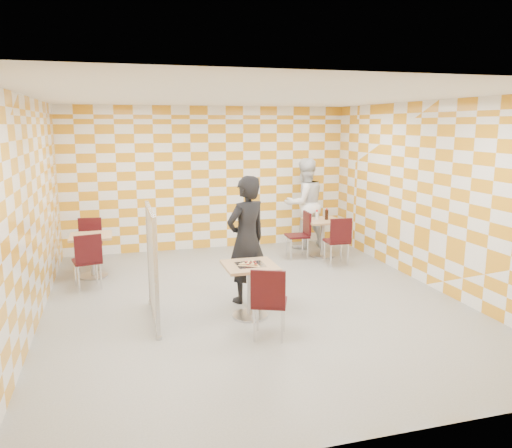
{
  "coord_description": "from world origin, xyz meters",
  "views": [
    {
      "loc": [
        -1.9,
        -6.88,
        2.62
      ],
      "look_at": [
        0.1,
        0.2,
        1.15
      ],
      "focal_mm": 35.0,
      "sensor_mm": 36.0,
      "label": 1
    }
  ],
  "objects": [
    {
      "name": "man_white",
      "position": [
        1.95,
        2.96,
        0.96
      ],
      "size": [
        1.06,
        0.9,
        1.93
      ],
      "primitive_type": "imported",
      "rotation": [
        0.0,
        0.0,
        3.34
      ],
      "color": "white",
      "rests_on": "ground"
    },
    {
      "name": "main_table",
      "position": [
        -0.2,
        -0.56,
        0.51
      ],
      "size": [
        0.7,
        0.7,
        0.75
      ],
      "color": "tan",
      "rests_on": "ground"
    },
    {
      "name": "chair_second_front",
      "position": [
        2.06,
        1.45,
        0.54
      ],
      "size": [
        0.44,
        0.45,
        0.92
      ],
      "color": "#390B0F",
      "rests_on": "ground"
    },
    {
      "name": "room_shell",
      "position": [
        0.0,
        0.54,
        1.5
      ],
      "size": [
        7.0,
        7.0,
        7.0
      ],
      "color": "#9A9A94",
      "rests_on": "ground"
    },
    {
      "name": "second_table",
      "position": [
        2.05,
        2.17,
        0.51
      ],
      "size": [
        0.7,
        0.7,
        0.75
      ],
      "color": "tan",
      "rests_on": "ground"
    },
    {
      "name": "soda_bottle",
      "position": [
        2.12,
        2.16,
        0.85
      ],
      "size": [
        0.07,
        0.07,
        0.23
      ],
      "color": "black",
      "rests_on": "second_table"
    },
    {
      "name": "partition",
      "position": [
        -1.49,
        -0.34,
        0.79
      ],
      "size": [
        0.08,
        1.38,
        1.55
      ],
      "color": "white",
      "rests_on": "ground"
    },
    {
      "name": "chair_main_front",
      "position": [
        -0.18,
        -1.36,
        0.54
      ],
      "size": [
        0.55,
        0.56,
        0.92
      ],
      "color": "#390B0F",
      "rests_on": "ground"
    },
    {
      "name": "empty_table",
      "position": [
        -2.37,
        1.97,
        0.51
      ],
      "size": [
        0.7,
        0.7,
        0.75
      ],
      "color": "tan",
      "rests_on": "ground"
    },
    {
      "name": "sport_bottle",
      "position": [
        1.93,
        2.21,
        0.84
      ],
      "size": [
        0.06,
        0.06,
        0.2
      ],
      "color": "white",
      "rests_on": "second_table"
    },
    {
      "name": "chair_empty_near",
      "position": [
        -2.4,
        1.27,
        0.54
      ],
      "size": [
        0.5,
        0.51,
        0.92
      ],
      "color": "#390B0F",
      "rests_on": "ground"
    },
    {
      "name": "pizza_on_foil",
      "position": [
        -0.2,
        -0.57,
        0.77
      ],
      "size": [
        0.4,
        0.4,
        0.04
      ],
      "color": "silver",
      "rests_on": "main_table"
    },
    {
      "name": "chair_empty_far",
      "position": [
        -2.42,
        2.58,
        0.54
      ],
      "size": [
        0.47,
        0.47,
        0.92
      ],
      "color": "#390B0F",
      "rests_on": "ground"
    },
    {
      "name": "man_dark",
      "position": [
        -0.08,
        0.08,
        0.95
      ],
      "size": [
        0.82,
        0.7,
        1.9
      ],
      "primitive_type": "imported",
      "rotation": [
        0.0,
        0.0,
        3.58
      ],
      "color": "black",
      "rests_on": "ground"
    },
    {
      "name": "chair_second_side",
      "position": [
        1.61,
        2.18,
        0.54
      ],
      "size": [
        0.45,
        0.44,
        0.92
      ],
      "color": "#390B0F",
      "rests_on": "ground"
    }
  ]
}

